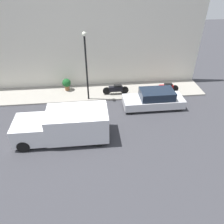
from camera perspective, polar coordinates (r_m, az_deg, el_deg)
ground_plane at (r=13.47m, az=-7.44°, el=-5.69°), size 60.00×60.00×0.00m
sidewalk at (r=17.58m, az=-7.43°, el=5.01°), size 2.66×19.06×0.10m
building_facade at (r=17.55m, az=-8.33°, el=17.72°), size 0.30×19.06×7.32m
parked_car at (r=15.73m, az=10.96°, el=3.30°), size 1.62×4.25×1.33m
delivery_van at (r=12.80m, az=-12.53°, el=-3.37°), size 2.04×5.30×1.83m
motorcycle_black at (r=16.97m, az=1.03°, el=6.00°), size 0.30×2.01×0.77m
motorcycle_red at (r=17.61m, az=13.95°, el=6.14°), size 0.30×2.04×0.81m
streetlamp at (r=15.33m, az=-6.80°, el=13.02°), size 0.29×0.29×4.92m
potted_plant at (r=17.85m, az=-11.78°, el=7.30°), size 0.67×0.67×0.97m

